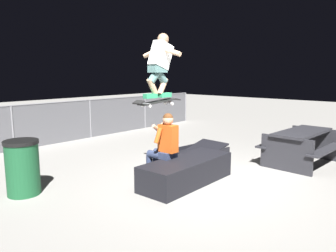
{
  "coord_description": "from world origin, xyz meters",
  "views": [
    {
      "loc": [
        -4.77,
        -3.43,
        2.01
      ],
      "look_at": [
        -0.39,
        0.42,
        1.06
      ],
      "focal_mm": 34.81,
      "sensor_mm": 36.0,
      "label": 1
    }
  ],
  "objects_px": {
    "person_sitting_on_ledge": "(164,144)",
    "trash_bin": "(23,167)",
    "skateboard": "(158,102)",
    "ledge_box_main": "(187,171)",
    "skater_airborne": "(160,63)",
    "kicker_ramp": "(202,151)",
    "picnic_table_back": "(302,142)"
  },
  "relations": [
    {
      "from": "skater_airborne",
      "to": "kicker_ramp",
      "type": "relative_size",
      "value": 0.91
    },
    {
      "from": "skateboard",
      "to": "skater_airborne",
      "type": "relative_size",
      "value": 0.92
    },
    {
      "from": "person_sitting_on_ledge",
      "to": "skateboard",
      "type": "relative_size",
      "value": 1.26
    },
    {
      "from": "ledge_box_main",
      "to": "person_sitting_on_ledge",
      "type": "height_order",
      "value": "person_sitting_on_ledge"
    },
    {
      "from": "skateboard",
      "to": "skater_airborne",
      "type": "height_order",
      "value": "skater_airborne"
    },
    {
      "from": "skater_airborne",
      "to": "trash_bin",
      "type": "height_order",
      "value": "skater_airborne"
    },
    {
      "from": "skateboard",
      "to": "trash_bin",
      "type": "distance_m",
      "value": 2.52
    },
    {
      "from": "ledge_box_main",
      "to": "person_sitting_on_ledge",
      "type": "relative_size",
      "value": 1.52
    },
    {
      "from": "person_sitting_on_ledge",
      "to": "picnic_table_back",
      "type": "distance_m",
      "value": 3.26
    },
    {
      "from": "skateboard",
      "to": "picnic_table_back",
      "type": "bearing_deg",
      "value": -26.49
    },
    {
      "from": "skateboard",
      "to": "picnic_table_back",
      "type": "xyz_separation_m",
      "value": [
        3.04,
        -1.52,
        -1.0
      ]
    },
    {
      "from": "person_sitting_on_ledge",
      "to": "picnic_table_back",
      "type": "relative_size",
      "value": 0.73
    },
    {
      "from": "person_sitting_on_ledge",
      "to": "skateboard",
      "type": "height_order",
      "value": "skateboard"
    },
    {
      "from": "person_sitting_on_ledge",
      "to": "trash_bin",
      "type": "distance_m",
      "value": 2.44
    },
    {
      "from": "person_sitting_on_ledge",
      "to": "skateboard",
      "type": "bearing_deg",
      "value": -176.65
    },
    {
      "from": "picnic_table_back",
      "to": "trash_bin",
      "type": "height_order",
      "value": "trash_bin"
    },
    {
      "from": "kicker_ramp",
      "to": "person_sitting_on_ledge",
      "type": "bearing_deg",
      "value": -162.6
    },
    {
      "from": "ledge_box_main",
      "to": "skater_airborne",
      "type": "height_order",
      "value": "skater_airborne"
    },
    {
      "from": "person_sitting_on_ledge",
      "to": "trash_bin",
      "type": "relative_size",
      "value": 1.4
    },
    {
      "from": "person_sitting_on_ledge",
      "to": "trash_bin",
      "type": "bearing_deg",
      "value": 147.84
    },
    {
      "from": "kicker_ramp",
      "to": "skater_airborne",
      "type": "bearing_deg",
      "value": -163.11
    },
    {
      "from": "skateboard",
      "to": "picnic_table_back",
      "type": "distance_m",
      "value": 3.55
    },
    {
      "from": "skateboard",
      "to": "trash_bin",
      "type": "relative_size",
      "value": 1.12
    },
    {
      "from": "ledge_box_main",
      "to": "person_sitting_on_ledge",
      "type": "distance_m",
      "value": 0.66
    },
    {
      "from": "person_sitting_on_ledge",
      "to": "kicker_ramp",
      "type": "bearing_deg",
      "value": 17.4
    },
    {
      "from": "ledge_box_main",
      "to": "picnic_table_back",
      "type": "xyz_separation_m",
      "value": [
        2.71,
        -1.11,
        0.27
      ]
    },
    {
      "from": "skateboard",
      "to": "trash_bin",
      "type": "xyz_separation_m",
      "value": [
        -1.89,
        1.3,
        -1.04
      ]
    },
    {
      "from": "person_sitting_on_ledge",
      "to": "ledge_box_main",
      "type": "bearing_deg",
      "value": -68.01
    },
    {
      "from": "ledge_box_main",
      "to": "skateboard",
      "type": "xyz_separation_m",
      "value": [
        -0.33,
        0.4,
        1.27
      ]
    },
    {
      "from": "trash_bin",
      "to": "kicker_ramp",
      "type": "bearing_deg",
      "value": -8.03
    },
    {
      "from": "ledge_box_main",
      "to": "skateboard",
      "type": "bearing_deg",
      "value": 129.64
    },
    {
      "from": "person_sitting_on_ledge",
      "to": "trash_bin",
      "type": "xyz_separation_m",
      "value": [
        -2.06,
        1.29,
        -0.25
      ]
    }
  ]
}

